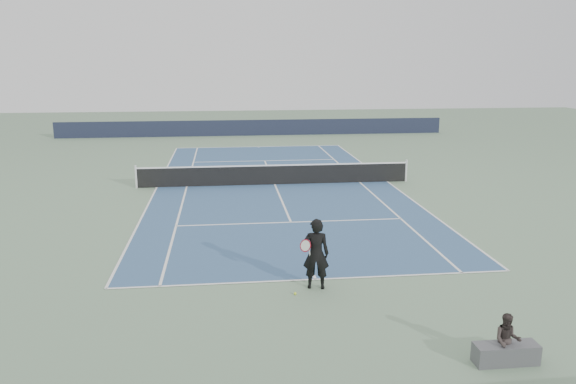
{
  "coord_description": "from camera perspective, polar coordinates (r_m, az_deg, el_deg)",
  "views": [
    {
      "loc": [
        -2.36,
        -25.84,
        5.77
      ],
      "look_at": [
        -0.09,
        -6.21,
        1.1
      ],
      "focal_mm": 35.0,
      "sensor_mm": 36.0,
      "label": 1
    }
  ],
  "objects": [
    {
      "name": "tennis_player",
      "position": [
        14.44,
        2.85,
        -6.28
      ],
      "size": [
        0.84,
        0.61,
        1.87
      ],
      "color": "black",
      "rests_on": "ground"
    },
    {
      "name": "windscreen_far",
      "position": [
        44.09,
        -3.52,
        6.54
      ],
      "size": [
        30.0,
        0.25,
        1.2
      ],
      "primitive_type": "cube",
      "color": "black",
      "rests_on": "ground"
    },
    {
      "name": "ground",
      "position": [
        26.58,
        -1.36,
        0.76
      ],
      "size": [
        80.0,
        80.0,
        0.0
      ],
      "primitive_type": "plane",
      "color": "slate"
    },
    {
      "name": "tennis_net",
      "position": [
        26.47,
        -1.36,
        1.82
      ],
      "size": [
        12.9,
        0.1,
        1.07
      ],
      "color": "silver",
      "rests_on": "ground"
    },
    {
      "name": "spectator_bench",
      "position": [
        12.05,
        21.31,
        -14.41
      ],
      "size": [
        1.31,
        0.83,
        1.07
      ],
      "color": "#4C4D51",
      "rests_on": "ground"
    },
    {
      "name": "tennis_ball",
      "position": [
        14.35,
        0.73,
        -10.27
      ],
      "size": [
        0.07,
        0.07,
        0.07
      ],
      "primitive_type": "sphere",
      "color": "#D0E52E",
      "rests_on": "ground"
    },
    {
      "name": "court_surface",
      "position": [
        26.58,
        -1.36,
        0.77
      ],
      "size": [
        10.97,
        23.77,
        0.01
      ],
      "primitive_type": "cube",
      "color": "#33537A",
      "rests_on": "ground"
    }
  ]
}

